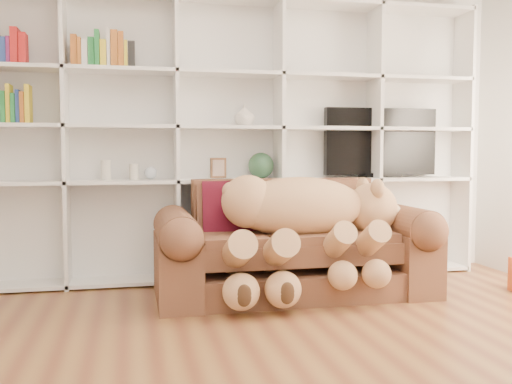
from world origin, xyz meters
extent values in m
cube|color=silver|center=(0.00, 2.50, 1.35)|extent=(5.00, 0.02, 2.70)
cube|color=white|center=(0.00, 2.46, 1.20)|extent=(4.40, 0.03, 2.40)
cube|color=white|center=(-1.32, 2.30, 1.20)|extent=(0.03, 0.35, 2.40)
cube|color=white|center=(-0.44, 2.30, 1.20)|extent=(0.03, 0.35, 2.40)
cube|color=white|center=(0.44, 2.30, 1.20)|extent=(0.03, 0.35, 2.40)
cube|color=white|center=(1.32, 2.30, 1.20)|extent=(0.03, 0.35, 2.40)
cube|color=white|center=(2.20, 2.30, 1.20)|extent=(0.03, 0.35, 2.40)
cube|color=white|center=(0.00, 2.30, 0.03)|extent=(4.40, 0.35, 0.03)
cube|color=white|center=(0.00, 2.30, 0.85)|extent=(4.40, 0.35, 0.03)
cube|color=white|center=(0.00, 2.30, 1.30)|extent=(4.40, 0.35, 0.03)
cube|color=white|center=(0.00, 2.30, 1.75)|extent=(4.40, 0.35, 0.03)
cube|color=brown|center=(0.40, 1.66, 0.10)|extent=(1.99, 0.80, 0.21)
cube|color=brown|center=(0.40, 1.64, 0.42)|extent=(1.48, 0.66, 0.28)
cube|color=brown|center=(0.40, 2.02, 0.62)|extent=(1.48, 0.19, 0.52)
cube|color=brown|center=(-0.49, 1.66, 0.26)|extent=(0.30, 0.90, 0.52)
cube|color=brown|center=(1.28, 1.66, 0.26)|extent=(0.30, 0.90, 0.52)
cylinder|color=brown|center=(-0.49, 1.66, 0.52)|extent=(0.30, 0.85, 0.30)
cylinder|color=brown|center=(1.28, 1.66, 0.52)|extent=(0.30, 0.85, 0.30)
ellipsoid|color=tan|center=(0.42, 1.61, 0.68)|extent=(1.03, 0.50, 0.45)
sphere|color=tan|center=(0.02, 1.61, 0.73)|extent=(0.39, 0.39, 0.39)
sphere|color=tan|center=(1.00, 1.61, 0.66)|extent=(0.39, 0.39, 0.39)
sphere|color=beige|center=(1.16, 1.61, 0.60)|extent=(0.20, 0.20, 0.20)
sphere|color=#3A2414|center=(1.23, 1.61, 0.60)|extent=(0.06, 0.06, 0.06)
ellipsoid|color=tan|center=(0.99, 1.48, 0.82)|extent=(0.09, 0.15, 0.15)
ellipsoid|color=tan|center=(0.99, 1.75, 0.82)|extent=(0.09, 0.15, 0.15)
sphere|color=tan|center=(-0.10, 1.61, 0.81)|extent=(0.13, 0.13, 0.13)
cylinder|color=tan|center=(0.59, 1.30, 0.44)|extent=(0.17, 0.47, 0.35)
cylinder|color=tan|center=(0.84, 1.30, 0.44)|extent=(0.17, 0.47, 0.35)
cylinder|color=tan|center=(-0.12, 1.30, 0.41)|extent=(0.20, 0.55, 0.40)
cylinder|color=tan|center=(0.17, 1.30, 0.41)|extent=(0.20, 0.55, 0.40)
sphere|color=tan|center=(0.59, 1.15, 0.25)|extent=(0.20, 0.20, 0.20)
sphere|color=tan|center=(0.84, 1.15, 0.25)|extent=(0.20, 0.20, 0.20)
sphere|color=tan|center=(-0.12, 1.15, 0.18)|extent=(0.25, 0.25, 0.25)
sphere|color=tan|center=(0.17, 1.15, 0.18)|extent=(0.25, 0.25, 0.25)
cube|color=#580F1D|center=(-0.08, 1.85, 0.65)|extent=(0.43, 0.26, 0.43)
cube|color=black|center=(1.41, 2.35, 1.19)|extent=(1.06, 0.08, 0.60)
cube|color=black|center=(1.41, 2.35, 0.89)|extent=(0.35, 0.18, 0.04)
cube|color=#52331C|center=(-0.09, 2.30, 0.96)|extent=(0.14, 0.04, 0.17)
sphere|color=#2A5234|center=(0.28, 2.30, 0.98)|extent=(0.22, 0.22, 0.22)
cylinder|color=beige|center=(-1.01, 2.30, 0.95)|extent=(0.10, 0.10, 0.16)
cylinder|color=beige|center=(-0.79, 2.30, 0.93)|extent=(0.09, 0.09, 0.13)
sphere|color=silver|center=(-0.65, 2.30, 0.92)|extent=(0.10, 0.10, 0.10)
imported|color=silver|center=(0.14, 2.30, 1.40)|extent=(0.19, 0.19, 0.18)
camera|label=1|loc=(-0.82, -2.48, 1.09)|focal=40.00mm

